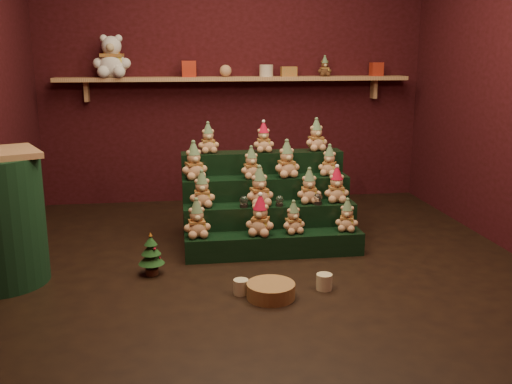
{
  "coord_description": "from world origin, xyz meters",
  "views": [
    {
      "loc": [
        -0.62,
        -4.04,
        1.55
      ],
      "look_at": [
        -0.02,
        0.25,
        0.5
      ],
      "focal_mm": 40.0,
      "sensor_mm": 36.0,
      "label": 1
    }
  ],
  "objects": [
    {
      "name": "ground",
      "position": [
        0.0,
        0.0,
        0.0
      ],
      "size": [
        4.0,
        4.0,
        0.0
      ],
      "primitive_type": "plane",
      "color": "black",
      "rests_on": "ground"
    },
    {
      "name": "back_wall",
      "position": [
        0.0,
        2.05,
        1.4
      ],
      "size": [
        4.0,
        0.1,
        2.8
      ],
      "primitive_type": "cube",
      "color": "black",
      "rests_on": "ground"
    },
    {
      "name": "front_wall",
      "position": [
        0.0,
        -2.05,
        1.4
      ],
      "size": [
        4.0,
        0.1,
        2.8
      ],
      "primitive_type": "cube",
      "color": "black",
      "rests_on": "ground"
    },
    {
      "name": "back_shelf",
      "position": [
        0.0,
        1.87,
        1.29
      ],
      "size": [
        3.6,
        0.26,
        0.24
      ],
      "color": "tan",
      "rests_on": "ground"
    },
    {
      "name": "riser_tier_front",
      "position": [
        0.11,
        0.15,
        0.09
      ],
      "size": [
        1.4,
        0.22,
        0.18
      ],
      "primitive_type": "cube",
      "color": "black",
      "rests_on": "ground"
    },
    {
      "name": "riser_tier_midfront",
      "position": [
        0.11,
        0.37,
        0.18
      ],
      "size": [
        1.4,
        0.22,
        0.36
      ],
      "primitive_type": "cube",
      "color": "black",
      "rests_on": "ground"
    },
    {
      "name": "riser_tier_midback",
      "position": [
        0.11,
        0.59,
        0.27
      ],
      "size": [
        1.4,
        0.22,
        0.54
      ],
      "primitive_type": "cube",
      "color": "black",
      "rests_on": "ground"
    },
    {
      "name": "riser_tier_back",
      "position": [
        0.11,
        0.81,
        0.36
      ],
      "size": [
        1.4,
        0.22,
        0.72
      ],
      "primitive_type": "cube",
      "color": "black",
      "rests_on": "ground"
    },
    {
      "name": "teddy_0",
      "position": [
        -0.49,
        0.16,
        0.33
      ],
      "size": [
        0.23,
        0.21,
        0.29
      ],
      "primitive_type": null,
      "rotation": [
        0.0,
        0.0,
        0.12
      ],
      "color": "tan",
      "rests_on": "riser_tier_front"
    },
    {
      "name": "teddy_1",
      "position": [
        -0.0,
        0.14,
        0.33
      ],
      "size": [
        0.28,
        0.26,
        0.31
      ],
      "primitive_type": null,
      "rotation": [
        0.0,
        0.0,
        -0.37
      ],
      "color": "tan",
      "rests_on": "riser_tier_front"
    },
    {
      "name": "teddy_2",
      "position": [
        0.26,
        0.16,
        0.31
      ],
      "size": [
        0.21,
        0.19,
        0.25
      ],
      "primitive_type": null,
      "rotation": [
        0.0,
        0.0,
        0.21
      ],
      "color": "tan",
      "rests_on": "riser_tier_front"
    },
    {
      "name": "teddy_3",
      "position": [
        0.7,
        0.16,
        0.31
      ],
      "size": [
        0.22,
        0.21,
        0.25
      ],
      "primitive_type": null,
      "rotation": [
        0.0,
        0.0,
        -0.34
      ],
      "color": "tan",
      "rests_on": "riser_tier_front"
    },
    {
      "name": "teddy_4",
      "position": [
        -0.43,
        0.38,
        0.5
      ],
      "size": [
        0.21,
        0.19,
        0.28
      ],
      "primitive_type": null,
      "rotation": [
        0.0,
        0.0,
        0.02
      ],
      "color": "tan",
      "rests_on": "riser_tier_midfront"
    },
    {
      "name": "teddy_5",
      "position": [
        0.02,
        0.36,
        0.52
      ],
      "size": [
        0.26,
        0.24,
        0.31
      ],
      "primitive_type": null,
      "rotation": [
        0.0,
        0.0,
        0.19
      ],
      "color": "tan",
      "rests_on": "riser_tier_midfront"
    },
    {
      "name": "teddy_6",
      "position": [
        0.44,
        0.38,
        0.5
      ],
      "size": [
        0.21,
        0.19,
        0.28
      ],
      "primitive_type": null,
      "rotation": [
        0.0,
        0.0,
        -0.06
      ],
      "color": "tan",
      "rests_on": "riser_tier_midfront"
    },
    {
      "name": "teddy_7",
      "position": [
        0.67,
        0.38,
        0.5
      ],
      "size": [
        0.22,
        0.2,
        0.28
      ],
      "primitive_type": null,
      "rotation": [
        0.0,
        0.0,
        -0.08
      ],
      "color": "tan",
      "rests_on": "riser_tier_midfront"
    },
    {
      "name": "teddy_8",
      "position": [
        -0.49,
        0.6,
        0.69
      ],
      "size": [
        0.26,
        0.25,
        0.3
      ],
      "primitive_type": null,
      "rotation": [
        0.0,
        0.0,
        0.3
      ],
      "color": "tan",
      "rests_on": "riser_tier_midback"
    },
    {
      "name": "teddy_9",
      "position": [
        -0.01,
        0.57,
        0.67
      ],
      "size": [
        0.21,
        0.19,
        0.26
      ],
      "primitive_type": null,
      "rotation": [
        0.0,
        0.0,
        0.16
      ],
      "color": "tan",
      "rests_on": "riser_tier_midback"
    },
    {
      "name": "teddy_10",
      "position": [
        0.29,
        0.58,
        0.69
      ],
      "size": [
        0.25,
        0.23,
        0.3
      ],
      "primitive_type": null,
      "rotation": [
        0.0,
        0.0,
        0.17
      ],
      "color": "tan",
      "rests_on": "riser_tier_midback"
    },
    {
      "name": "teddy_11",
      "position": [
        0.66,
        0.59,
        0.67
      ],
      "size": [
        0.24,
        0.23,
        0.25
      ],
      "primitive_type": null,
      "rotation": [
        0.0,
        0.0,
        -0.45
      ],
      "color": "tan",
      "rests_on": "riser_tier_midback"
    },
    {
      "name": "teddy_12",
      "position": [
        -0.35,
        0.81,
        0.85
      ],
      "size": [
        0.2,
        0.19,
        0.25
      ],
      "primitive_type": null,
      "rotation": [
        0.0,
        0.0,
        0.15
      ],
      "color": "tan",
      "rests_on": "riser_tier_back"
    },
    {
      "name": "teddy_13",
      "position": [
        0.12,
        0.8,
        0.85
      ],
      "size": [
        0.18,
        0.17,
        0.25
      ],
      "primitive_type": null,
      "rotation": [
        0.0,
        0.0,
        0.02
      ],
      "color": "tan",
      "rests_on": "riser_tier_back"
    },
    {
      "name": "teddy_14",
      "position": [
        0.59,
        0.8,
        0.86
      ],
      "size": [
        0.22,
        0.2,
        0.27
      ],
      "primitive_type": null,
      "rotation": [
        0.0,
        0.0,
        0.15
      ],
      "color": "tan",
      "rests_on": "riser_tier_back"
    },
    {
      "name": "snow_globe_a",
      "position": [
        -0.11,
        0.31,
        0.41
      ],
      "size": [
        0.07,
        0.07,
        0.09
      ],
      "color": "black",
      "rests_on": "riser_tier_midfront"
    },
    {
      "name": "snow_globe_b",
      "position": [
        0.18,
        0.31,
        0.4
      ],
      "size": [
        0.06,
        0.06,
        0.08
      ],
      "color": "black",
      "rests_on": "riser_tier_midfront"
    },
    {
      "name": "snow_globe_c",
      "position": [
        0.49,
        0.31,
        0.41
      ],
      "size": [
        0.07,
        0.07,
        0.09
      ],
      "color": "black",
      "rests_on": "riser_tier_midfront"
    },
    {
      "name": "mini_christmas_tree",
      "position": [
        -0.83,
        -0.12,
        0.15
      ],
      "size": [
        0.19,
        0.19,
        0.32
      ],
      "rotation": [
        0.0,
        0.0,
        0.05
      ],
      "color": "#442818",
      "rests_on": "ground"
    },
    {
      "name": "mug_left",
      "position": [
        -0.23,
        -0.55,
        0.05
      ],
      "size": [
        0.1,
        0.1,
        0.1
      ],
      "primitive_type": "cylinder",
      "color": "beige",
      "rests_on": "ground"
    },
    {
      "name": "mug_right",
      "position": [
        0.33,
        -0.55,
        0.05
      ],
      "size": [
        0.11,
        0.11,
        0.11
      ],
      "primitive_type": "cylinder",
      "color": "beige",
      "rests_on": "ground"
    },
    {
      "name": "wicker_basket",
      "position": [
        -0.05,
        -0.63,
        0.05
      ],
      "size": [
        0.32,
        0.32,
        0.1
      ],
      "primitive_type": "cylinder",
      "rotation": [
        0.0,
        0.0,
        -0.02
      ],
      "color": "#9B673E",
      "rests_on": "ground"
    },
    {
      "name": "white_bear",
      "position": [
        -1.22,
        1.84,
        1.58
      ],
      "size": [
        0.39,
        0.35,
        0.51
      ],
      "primitive_type": null,
      "rotation": [
        0.0,
        0.0,
        -0.06
      ],
      "color": "white",
      "rests_on": "back_shelf"
    },
    {
      "name": "brown_bear",
      "position": [
        0.92,
        1.84,
        1.42
      ],
      "size": [
        0.15,
        0.13,
        0.2
      ],
      "primitive_type": null,
      "rotation": [
        0.0,
        0.0,
        -0.0
      ],
      "color": "#4E2D1A",
      "rests_on": "back_shelf"
    },
    {
      "name": "gift_tin_red_a",
      "position": [
        -0.47,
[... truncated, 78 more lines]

